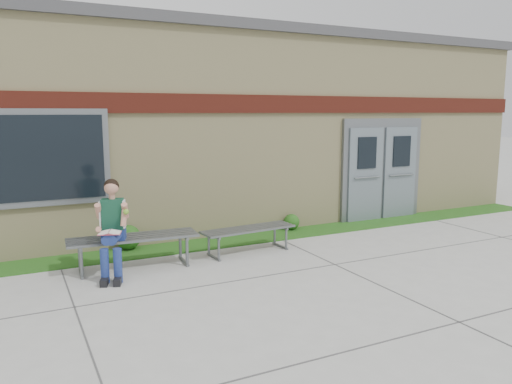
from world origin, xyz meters
TOP-DOWN VIEW (x-y plane):
  - ground at (0.00, 0.00)m, footprint 80.00×80.00m
  - grass_strip at (0.00, 2.60)m, footprint 16.00×0.80m
  - school_building at (-0.00, 5.99)m, footprint 16.20×6.22m
  - bench_left at (-1.95, 1.77)m, footprint 2.03×0.69m
  - bench_right at (0.05, 1.77)m, footprint 1.73×0.61m
  - girl at (-2.30, 1.56)m, footprint 0.58×0.90m
  - shrub_mid at (-1.80, 2.85)m, footprint 0.44×0.44m
  - shrub_east at (1.57, 2.85)m, footprint 0.33×0.33m

SIDE VIEW (x-z plane):
  - ground at x=0.00m, z-range 0.00..0.00m
  - grass_strip at x=0.00m, z-range 0.00..0.02m
  - shrub_east at x=1.57m, z-range 0.02..0.35m
  - shrub_mid at x=-1.80m, z-range 0.02..0.46m
  - bench_right at x=0.05m, z-range 0.12..0.56m
  - bench_left at x=-1.95m, z-range 0.14..0.66m
  - girl at x=-2.30m, z-range 0.04..1.50m
  - school_building at x=0.00m, z-range 0.00..4.20m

